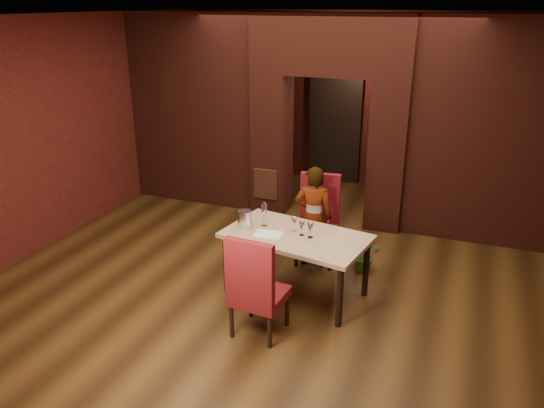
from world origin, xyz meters
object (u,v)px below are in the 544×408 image
(person_seated, at_px, (313,217))
(wine_glass_b, at_px, (302,228))
(wine_glass_a, at_px, (294,224))
(water_bottle, at_px, (264,214))
(chair_near, at_px, (259,284))
(wine_glass_c, at_px, (310,230))
(wine_bucket, at_px, (245,219))
(dining_table, at_px, (296,264))
(chair_far, at_px, (317,221))
(potted_plant, at_px, (364,255))

(person_seated, distance_m, wine_glass_b, 0.83)
(wine_glass_a, relative_size, water_bottle, 0.59)
(chair_near, relative_size, person_seated, 0.84)
(wine_glass_c, bearing_deg, wine_glass_a, 157.17)
(wine_glass_a, bearing_deg, wine_glass_c, -22.83)
(wine_bucket, bearing_deg, water_bottle, 35.01)
(dining_table, relative_size, chair_far, 1.40)
(wine_glass_c, bearing_deg, potted_plant, 61.77)
(water_bottle, bearing_deg, potted_plant, 34.25)
(dining_table, bearing_deg, wine_glass_a, 135.10)
(water_bottle, bearing_deg, wine_glass_a, -5.48)
(wine_glass_a, relative_size, wine_glass_c, 0.94)
(potted_plant, bearing_deg, wine_glass_a, -131.89)
(chair_far, bearing_deg, wine_glass_c, -85.34)
(wine_glass_a, relative_size, potted_plant, 0.40)
(potted_plant, bearing_deg, water_bottle, -145.75)
(wine_glass_a, distance_m, wine_bucket, 0.61)
(dining_table, distance_m, potted_plant, 1.10)
(dining_table, bearing_deg, potted_plant, 62.46)
(dining_table, distance_m, water_bottle, 0.72)
(chair_far, relative_size, water_bottle, 3.91)
(wine_glass_a, bearing_deg, dining_table, -54.58)
(person_seated, distance_m, water_bottle, 0.85)
(chair_far, relative_size, chair_near, 1.02)
(chair_near, xyz_separation_m, wine_glass_a, (0.04, 0.98, 0.29))
(potted_plant, bearing_deg, wine_glass_c, -118.23)
(chair_near, height_order, wine_glass_a, chair_near)
(dining_table, relative_size, wine_bucket, 7.78)
(chair_far, height_order, chair_near, chair_far)
(dining_table, bearing_deg, water_bottle, 175.68)
(person_seated, xyz_separation_m, wine_glass_b, (0.10, -0.80, 0.18))
(chair_near, xyz_separation_m, wine_bucket, (-0.56, 0.88, 0.31))
(chair_near, xyz_separation_m, wine_glass_b, (0.16, 0.91, 0.29))
(dining_table, height_order, wine_glass_c, wine_glass_c)
(chair_near, bearing_deg, person_seated, -88.33)
(chair_far, relative_size, person_seated, 0.86)
(person_seated, bearing_deg, wine_bucket, 45.89)
(dining_table, relative_size, wine_glass_c, 8.72)
(potted_plant, bearing_deg, chair_far, 176.67)
(chair_near, relative_size, wine_glass_a, 6.46)
(dining_table, bearing_deg, wine_bucket, -168.02)
(water_bottle, bearing_deg, chair_far, 61.17)
(chair_far, xyz_separation_m, chair_near, (-0.08, -1.82, -0.01))
(wine_glass_b, bearing_deg, chair_near, -100.16)
(wine_glass_b, relative_size, wine_glass_c, 0.95)
(potted_plant, bearing_deg, wine_glass_b, -124.32)
(chair_near, bearing_deg, wine_glass_a, -88.66)
(dining_table, xyz_separation_m, water_bottle, (-0.45, 0.11, 0.54))
(wine_bucket, distance_m, water_bottle, 0.25)
(dining_table, xyz_separation_m, wine_glass_c, (0.18, -0.02, 0.49))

